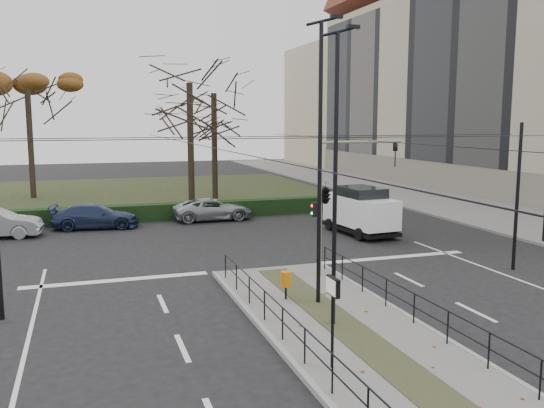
{
  "coord_description": "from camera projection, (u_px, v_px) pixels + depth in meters",
  "views": [
    {
      "loc": [
        -7.01,
        -16.77,
        6.07
      ],
      "look_at": [
        0.48,
        6.02,
        2.58
      ],
      "focal_mm": 38.0,
      "sensor_mm": 36.0,
      "label": 1
    }
  ],
  "objects": [
    {
      "name": "bare_tree_center",
      "position": [
        214.0,
        101.0,
        43.53
      ],
      "size": [
        5.67,
        5.67,
        10.66
      ],
      "color": "black",
      "rests_on": "park"
    },
    {
      "name": "median_island",
      "position": [
        349.0,
        332.0,
        16.45
      ],
      "size": [
        4.4,
        15.0,
        0.14
      ],
      "primitive_type": "cube",
      "color": "#605E5C",
      "rests_on": "ground"
    },
    {
      "name": "sidewalk_east",
      "position": [
        421.0,
        198.0,
        45.04
      ],
      "size": [
        8.0,
        90.0,
        0.14
      ],
      "primitive_type": "cube",
      "color": "#605E5C",
      "rests_on": "ground"
    },
    {
      "name": "parked_car_fourth",
      "position": [
        213.0,
        209.0,
        35.33
      ],
      "size": [
        4.84,
        2.26,
        1.34
      ],
      "primitive_type": "imported",
      "rotation": [
        0.0,
        0.0,
        1.58
      ],
      "color": "#96999D",
      "rests_on": "ground"
    },
    {
      "name": "catenary",
      "position": [
        299.0,
        198.0,
        19.84
      ],
      "size": [
        20.0,
        34.0,
        6.0
      ],
      "color": "black",
      "rests_on": "ground"
    },
    {
      "name": "parked_car_third",
      "position": [
        95.0,
        216.0,
        32.58
      ],
      "size": [
        5.0,
        2.5,
        1.4
      ],
      "primitive_type": "imported",
      "rotation": [
        0.0,
        0.0,
        1.45
      ],
      "color": "#1E2947",
      "rests_on": "ground"
    },
    {
      "name": "litter_bin",
      "position": [
        286.0,
        279.0,
        19.2
      ],
      "size": [
        0.37,
        0.37,
        0.94
      ],
      "color": "black",
      "rests_on": "median_island"
    },
    {
      "name": "apartment_block",
      "position": [
        515.0,
        69.0,
        48.49
      ],
      "size": [
        13.09,
        52.1,
        21.64
      ],
      "color": "tan",
      "rests_on": "ground"
    },
    {
      "name": "traffic_light",
      "position": [
        328.0,
        192.0,
        21.99
      ],
      "size": [
        3.77,
        2.16,
        5.54
      ],
      "color": "gray",
      "rests_on": "median_island"
    },
    {
      "name": "streetlamp_median_far",
      "position": [
        320.0,
        161.0,
        18.25
      ],
      "size": [
        0.77,
        0.16,
        9.17
      ],
      "color": "black",
      "rests_on": "median_island"
    },
    {
      "name": "rust_tree",
      "position": [
        27.0,
        85.0,
        43.7
      ],
      "size": [
        8.87,
        8.87,
        11.4
      ],
      "color": "black",
      "rests_on": "park"
    },
    {
      "name": "hedge",
      "position": [
        104.0,
        215.0,
        34.37
      ],
      "size": [
        38.0,
        1.0,
        1.0
      ],
      "primitive_type": "cube",
      "color": "black",
      "rests_on": "ground"
    },
    {
      "name": "bare_tree_near",
      "position": [
        190.0,
        92.0,
        38.64
      ],
      "size": [
        6.54,
        6.54,
        11.28
      ],
      "color": "black",
      "rests_on": "park"
    },
    {
      "name": "park",
      "position": [
        98.0,
        195.0,
        47.03
      ],
      "size": [
        38.0,
        26.0,
        0.1
      ],
      "primitive_type": "cube",
      "color": "black",
      "rests_on": "ground"
    },
    {
      "name": "info_panel",
      "position": [
        333.0,
        297.0,
        13.69
      ],
      "size": [
        0.13,
        0.59,
        2.25
      ],
      "color": "black",
      "rests_on": "median_island"
    },
    {
      "name": "white_van",
      "position": [
        360.0,
        210.0,
        30.9
      ],
      "size": [
        2.54,
        5.0,
        2.55
      ],
      "color": "white",
      "rests_on": "ground"
    },
    {
      "name": "median_railing",
      "position": [
        351.0,
        303.0,
        16.22
      ],
      "size": [
        4.14,
        13.24,
        0.92
      ],
      "color": "black",
      "rests_on": "median_island"
    },
    {
      "name": "ground",
      "position": [
        316.0,
        308.0,
        18.81
      ],
      "size": [
        140.0,
        140.0,
        0.0
      ],
      "primitive_type": "plane",
      "color": "black",
      "rests_on": "ground"
    },
    {
      "name": "streetlamp_median_near",
      "position": [
        336.0,
        177.0,
        16.3
      ],
      "size": [
        0.71,
        0.15,
        8.54
      ],
      "color": "black",
      "rests_on": "median_island"
    }
  ]
}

